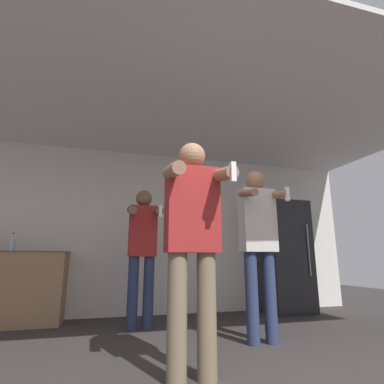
{
  "coord_description": "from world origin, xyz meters",
  "views": [
    {
      "loc": [
        -0.7,
        -1.64,
        0.82
      ],
      "look_at": [
        -0.08,
        0.55,
        1.34
      ],
      "focal_mm": 28.0,
      "sensor_mm": 36.0,
      "label": 1
    }
  ],
  "objects_px": {
    "refrigerator": "(284,256)",
    "person_man_side": "(258,238)",
    "person_spectator_back": "(142,245)",
    "person_woman_foreground": "(193,236)",
    "bottle_red_label": "(12,244)"
  },
  "relations": [
    {
      "from": "refrigerator",
      "to": "bottle_red_label",
      "type": "distance_m",
      "value": 4.03
    },
    {
      "from": "bottle_red_label",
      "to": "person_man_side",
      "type": "xyz_separation_m",
      "value": [
        2.75,
        -1.54,
        0.02
      ]
    },
    {
      "from": "refrigerator",
      "to": "person_woman_foreground",
      "type": "relative_size",
      "value": 1.02
    },
    {
      "from": "person_spectator_back",
      "to": "bottle_red_label",
      "type": "bearing_deg",
      "value": 161.13
    },
    {
      "from": "bottle_red_label",
      "to": "person_spectator_back",
      "type": "relative_size",
      "value": 0.14
    },
    {
      "from": "person_man_side",
      "to": "person_woman_foreground",
      "type": "bearing_deg",
      "value": -142.17
    },
    {
      "from": "refrigerator",
      "to": "person_woman_foreground",
      "type": "bearing_deg",
      "value": -134.17
    },
    {
      "from": "refrigerator",
      "to": "person_man_side",
      "type": "relative_size",
      "value": 0.99
    },
    {
      "from": "person_woman_foreground",
      "to": "person_spectator_back",
      "type": "bearing_deg",
      "value": 95.89
    },
    {
      "from": "refrigerator",
      "to": "person_woman_foreground",
      "type": "xyz_separation_m",
      "value": [
        -2.22,
        -2.29,
        0.11
      ]
    },
    {
      "from": "person_woman_foreground",
      "to": "bottle_red_label",
      "type": "bearing_deg",
      "value": 128.47
    },
    {
      "from": "refrigerator",
      "to": "bottle_red_label",
      "type": "relative_size",
      "value": 7.35
    },
    {
      "from": "refrigerator",
      "to": "bottle_red_label",
      "type": "height_order",
      "value": "refrigerator"
    },
    {
      "from": "refrigerator",
      "to": "person_spectator_back",
      "type": "relative_size",
      "value": 1.03
    },
    {
      "from": "refrigerator",
      "to": "person_man_side",
      "type": "distance_m",
      "value": 2.02
    }
  ]
}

